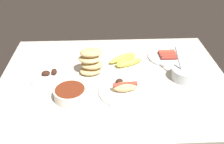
% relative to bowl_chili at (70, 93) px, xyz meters
% --- Properties ---
extents(ground_plane, '(1.20, 0.90, 0.03)m').
position_rel_bowl_chili_xyz_m(ground_plane, '(-0.21, -0.15, -0.04)').
color(ground_plane, beige).
extents(bowl_chili, '(0.15, 0.15, 0.05)m').
position_rel_bowl_chili_xyz_m(bowl_chili, '(0.00, 0.00, 0.00)').
color(bowl_chili, white).
rests_on(bowl_chili, ground_plane).
extents(banana_bunch, '(0.20, 0.17, 0.04)m').
position_rel_bowl_chili_xyz_m(banana_bunch, '(-0.29, -0.30, -0.01)').
color(banana_bunch, '#E5D14C').
rests_on(banana_bunch, ground_plane).
extents(bread_stack, '(0.13, 0.10, 0.14)m').
position_rel_bowl_chili_xyz_m(bread_stack, '(-0.09, -0.21, 0.04)').
color(bread_stack, '#DBB77A').
rests_on(bread_stack, ground_plane).
extents(plate_hotdog_assembled, '(0.26, 0.26, 0.06)m').
position_rel_bowl_chili_xyz_m(plate_hotdog_assembled, '(-0.26, -0.04, -0.01)').
color(plate_hotdog_assembled, white).
rests_on(plate_hotdog_assembled, ground_plane).
extents(plate_sausages, '(0.23, 0.23, 0.03)m').
position_rel_bowl_chili_xyz_m(plate_sausages, '(-0.55, -0.35, -0.02)').
color(plate_sausages, white).
rests_on(plate_sausages, ground_plane).
extents(bowl_coleslaw, '(0.14, 0.14, 0.16)m').
position_rel_bowl_chili_xyz_m(bowl_coleslaw, '(-0.58, -0.13, 0.00)').
color(bowl_coleslaw, silver).
rests_on(bowl_coleslaw, ground_plane).
extents(plate_grilled_meat, '(0.20, 0.20, 0.04)m').
position_rel_bowl_chili_xyz_m(plate_grilled_meat, '(0.14, -0.18, -0.02)').
color(plate_grilled_meat, white).
rests_on(plate_grilled_meat, ground_plane).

